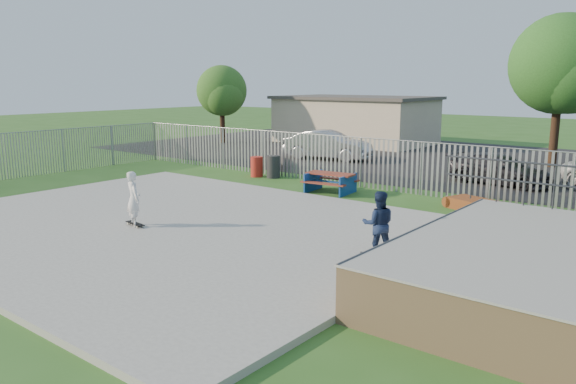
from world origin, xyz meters
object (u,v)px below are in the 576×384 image
Objects in this scene: tree_mid at (561,65)px; skater_white at (134,199)px; car_dark at (499,169)px; trash_bin_grey at (273,167)px; tree_left at (222,91)px; picnic_table at (330,183)px; skater_navy at (378,224)px; funbox at (477,206)px; trash_bin_red at (257,167)px; car_silver at (328,145)px.

tree_mid is 4.73× the size of skater_white.
skater_white reaches higher than car_dark.
car_dark is (8.36, 4.55, 0.14)m from trash_bin_grey.
skater_white is at bearing -106.72° from tree_mid.
tree_mid is (20.83, 2.24, 1.43)m from tree_left.
tree_mid is at bearing 61.72° from picnic_table.
car_dark is (4.49, 5.75, 0.25)m from picnic_table.
tree_left is at bearing 84.71° from car_dark.
skater_navy is (9.54, -7.54, 0.44)m from trash_bin_grey.
funbox is 1.32× the size of skater_navy.
picnic_table is 1.25× the size of skater_white.
car_dark is 7.88m from tree_mid.
trash_bin_grey is 15.24m from tree_left.
trash_bin_grey is 12.17m from skater_navy.
tree_left reaches higher than trash_bin_grey.
skater_white is (14.69, -18.19, -2.63)m from tree_left.
trash_bin_red reaches higher than picnic_table.
trash_bin_red is 0.81m from trash_bin_grey.
trash_bin_red reaches higher than funbox.
trash_bin_grey is at bearing 156.28° from picnic_table.
trash_bin_grey is (-9.43, 0.79, 0.31)m from funbox.
car_dark is (-1.08, 5.34, 0.45)m from funbox.
tree_mid is (-0.63, 11.89, 4.81)m from funbox.
picnic_table is 1.98× the size of trash_bin_grey.
tree_left reaches higher than skater_white.
funbox is at bearing -4.81° from trash_bin_grey.
tree_mid is (8.81, 11.09, 4.50)m from trash_bin_grey.
car_dark is at bearing 120.13° from funbox.
car_dark reaches higher than trash_bin_grey.
trash_bin_grey is 0.21× the size of car_silver.
skater_navy is at bearing -38.35° from trash_bin_grey.
tree_mid reaches higher than trash_bin_grey.
skater_navy and skater_white have the same top height.
car_silver is 16.19m from skater_white.
skater_navy reaches higher than car_silver.
tree_mid is 21.71m from skater_white.
tree_left is 21.00m from tree_mid.
car_silver is 9.95m from car_dark.
picnic_table is at bearing -17.32° from trash_bin_grey.
car_dark is at bearing 45.62° from picnic_table.
tree_mid is (9.58, 11.33, 4.54)m from trash_bin_red.
tree_mid reaches higher than skater_navy.
tree_mid reaches higher than trash_bin_red.
tree_mid is at bearing -76.37° from car_silver.
car_silver is (-1.43, 6.33, 0.31)m from trash_bin_grey.
picnic_table is at bearing -157.02° from funbox.
tree_mid is 4.73× the size of skater_navy.
tree_left reaches higher than trash_bin_red.
trash_bin_grey is 9.72m from skater_white.
skater_navy is at bearing -167.79° from car_dark.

